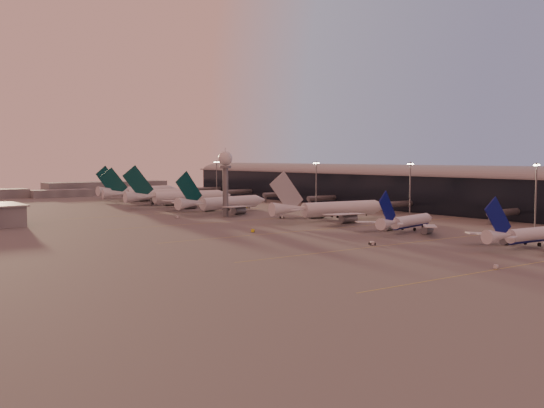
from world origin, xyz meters
TOP-DOWN VIEW (x-y plane):
  - ground at (0.00, 0.00)m, footprint 700.00×700.00m
  - taxiway_markings at (30.00, 56.00)m, footprint 180.00×185.25m
  - terminal at (107.88, 110.09)m, footprint 57.00×362.00m
  - radar_tower at (5.00, 120.00)m, footprint 6.40×6.40m
  - mast_a at (58.00, 0.00)m, footprint 3.60×0.56m
  - mast_b at (55.00, 55.00)m, footprint 3.60×0.56m
  - mast_c at (50.00, 110.00)m, footprint 3.60×0.56m
  - mast_d at (48.00, 200.00)m, footprint 3.60×0.56m
  - distant_horizon at (2.62, 325.14)m, footprint 165.00×37.50m
  - narrowbody_near at (25.81, -18.62)m, footprint 40.32×32.11m
  - narrowbody_mid at (25.87, 29.72)m, footprint 39.13×30.82m
  - widebody_white at (32.19, 77.26)m, footprint 60.45×48.21m
  - greentail_a at (14.82, 137.08)m, footprint 56.47×45.24m
  - greentail_b at (14.52, 181.95)m, footprint 62.99×50.76m
  - greentail_c at (16.64, 223.15)m, footprint 58.14×46.67m
  - greentail_d at (24.42, 257.14)m, footprint 60.07×48.23m
  - gsv_truck_a at (-13.38, -34.32)m, footprint 5.19×2.87m
  - gsv_catering_a at (52.68, -3.57)m, footprint 6.05×3.73m
  - gsv_tug_mid at (-8.43, 12.80)m, footprint 4.40×3.59m
  - gsv_truck_b at (43.79, 48.43)m, footprint 5.64×3.94m
  - gsv_truck_c at (-18.92, 62.21)m, footprint 5.54×5.30m
  - gsv_catering_b at (71.61, 66.67)m, footprint 5.75×4.21m
  - gsv_tug_far at (20.81, 98.34)m, footprint 3.93×4.67m
  - gsv_truck_d at (-16.62, 126.15)m, footprint 3.20×5.31m
  - gsv_tug_hangar at (38.61, 154.10)m, footprint 4.44×3.24m

SIDE VIEW (x-z plane):
  - ground at x=0.00m, z-range 0.00..0.00m
  - taxiway_markings at x=30.00m, z-range 0.00..0.02m
  - gsv_tug_mid at x=-8.43m, z-range 0.02..1.11m
  - gsv_tug_hangar at x=38.61m, z-range 0.02..1.16m
  - gsv_tug_far at x=20.81m, z-range 0.02..1.16m
  - gsv_truck_a at x=-13.38m, z-range 0.02..2.00m
  - gsv_truck_d at x=-16.62m, z-range 0.02..2.04m
  - gsv_truck_b at x=43.79m, z-range 0.02..2.17m
  - gsv_truck_c at x=-18.92m, z-range 0.02..2.30m
  - gsv_catering_b at x=71.61m, z-range 0.00..4.31m
  - gsv_catering_a at x=52.68m, z-range 0.00..4.61m
  - narrowbody_mid at x=25.87m, z-range -4.64..10.97m
  - narrowbody_near at x=25.81m, z-range -4.69..11.06m
  - greentail_a at x=14.82m, z-range -6.68..13.98m
  - widebody_white at x=32.19m, z-range -6.95..14.33m
  - greentail_c at x=16.64m, z-range -6.85..14.33m
  - greentail_d at x=24.42m, z-range -7.07..14.80m
  - distant_horizon at x=2.62m, z-range -0.61..8.39m
  - greentail_b at x=14.52m, z-range -7.39..15.47m
  - terminal at x=107.88m, z-range -1.00..22.04m
  - mast_a at x=58.00m, z-range 1.24..26.24m
  - mast_b at x=55.00m, z-range 1.24..26.24m
  - mast_c at x=50.00m, z-range 1.24..26.24m
  - mast_d at x=48.00m, z-range 1.24..26.24m
  - radar_tower at x=5.00m, z-range 5.40..36.50m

